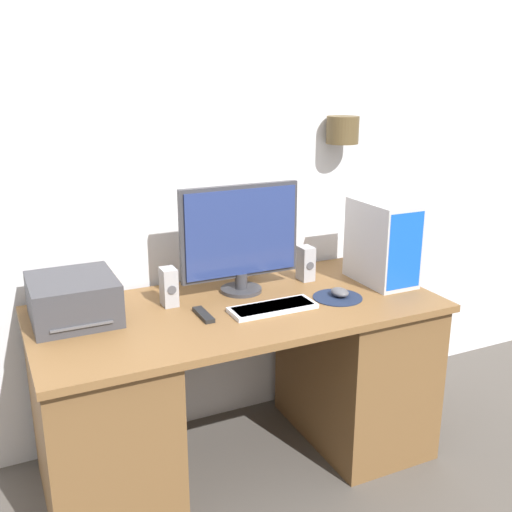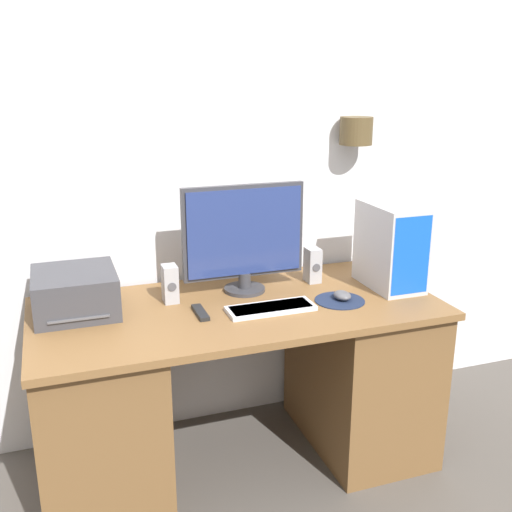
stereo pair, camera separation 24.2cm
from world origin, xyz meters
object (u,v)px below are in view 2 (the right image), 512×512
object	(u,v)px
keyboard	(271,308)
speaker_left	(170,284)
speaker_right	(313,265)
computer_tower	(391,246)
mouse	(342,295)
remote_control	(200,313)
printer	(75,292)
monitor	(244,236)

from	to	relation	value
keyboard	speaker_left	xyz separation A→B (m)	(-0.36, 0.23, 0.07)
keyboard	speaker_right	size ratio (longest dim) A/B	2.25
computer_tower	speaker_right	bearing A→B (deg)	150.69
mouse	remote_control	bearing A→B (deg)	175.63
keyboard	printer	world-z (taller)	printer
monitor	printer	world-z (taller)	monitor
printer	speaker_left	bearing A→B (deg)	-2.05
speaker_left	mouse	bearing A→B (deg)	-17.95
speaker_right	mouse	bearing A→B (deg)	-85.44
keyboard	mouse	size ratio (longest dim) A/B	3.98
monitor	speaker_left	bearing A→B (deg)	-175.85
keyboard	remote_control	bearing A→B (deg)	168.88
monitor	keyboard	distance (m)	0.35
printer	speaker_left	size ratio (longest dim) A/B	2.22
monitor	remote_control	xyz separation A→B (m)	(-0.25, -0.20, -0.24)
monitor	printer	distance (m)	0.73
remote_control	mouse	bearing A→B (deg)	-4.37
keyboard	computer_tower	xyz separation A→B (m)	(0.60, 0.10, 0.18)
printer	speaker_right	xyz separation A→B (m)	(1.04, 0.02, -0.00)
keyboard	speaker_left	world-z (taller)	speaker_left
monitor	speaker_right	distance (m)	0.37
speaker_left	remote_control	xyz separation A→B (m)	(0.08, -0.18, -0.07)
mouse	speaker_right	world-z (taller)	speaker_right
keyboard	computer_tower	distance (m)	0.63
printer	remote_control	bearing A→B (deg)	-22.34
keyboard	speaker_right	bearing A→B (deg)	41.23
computer_tower	remote_control	xyz separation A→B (m)	(-0.88, -0.04, -0.18)
computer_tower	monitor	bearing A→B (deg)	166.11
speaker_left	speaker_right	distance (m)	0.66
speaker_right	remote_control	world-z (taller)	speaker_right
speaker_left	keyboard	bearing A→B (deg)	-32.59
remote_control	monitor	bearing A→B (deg)	38.74
monitor	speaker_right	size ratio (longest dim) A/B	3.38
mouse	keyboard	bearing A→B (deg)	-178.49
speaker_left	remote_control	size ratio (longest dim) A/B	1.02
keyboard	speaker_right	distance (m)	0.41
monitor	mouse	world-z (taller)	monitor
mouse	speaker_left	bearing A→B (deg)	162.05
monitor	computer_tower	size ratio (longest dim) A/B	1.43
printer	speaker_right	bearing A→B (deg)	1.23
monitor	remote_control	distance (m)	0.40
monitor	mouse	xyz separation A→B (m)	(0.35, -0.24, -0.23)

